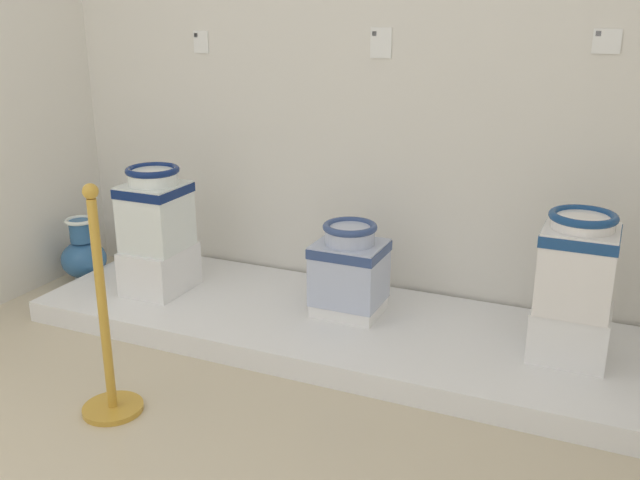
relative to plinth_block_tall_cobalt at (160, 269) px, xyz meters
The scene contains 13 objects.
wall_back 1.88m from the plinth_block_tall_cobalt, 29.62° to the left, with size 4.15×0.06×3.30m, color silver.
display_platform 1.10m from the plinth_block_tall_cobalt, ahead, with size 3.29×1.01×0.12m, color white.
plinth_block_tall_cobalt is the anchor object (origin of this frame).
antique_toilet_tall_cobalt 0.37m from the plinth_block_tall_cobalt, 90.00° to the right, with size 0.32×0.33×0.46m.
plinth_block_pale_glazed 1.11m from the plinth_block_tall_cobalt, ahead, with size 0.33×0.29×0.07m, color white.
antique_toilet_pale_glazed 1.12m from the plinth_block_tall_cobalt, ahead, with size 0.35×0.32×0.43m.
plinth_block_squat_floral 2.21m from the plinth_block_tall_cobalt, ahead, with size 0.34×0.31×0.24m, color white.
antique_toilet_squat_floral 2.24m from the plinth_block_tall_cobalt, ahead, with size 0.32×0.34×0.45m.
info_placard_first 1.35m from the plinth_block_tall_cobalt, 92.72° to the left, with size 0.10×0.01×0.13m.
info_placard_second 1.74m from the plinth_block_tall_cobalt, 28.23° to the left, with size 0.12×0.01×0.16m.
info_placard_third 2.59m from the plinth_block_tall_cobalt, 14.89° to the left, with size 0.13×0.01×0.11m.
decorative_vase_corner 0.71m from the plinth_block_tall_cobalt, 168.00° to the left, with size 0.28×0.28×0.41m.
stanchion_post_near_left 1.10m from the plinth_block_tall_cobalt, 65.29° to the right, with size 0.26×0.26×1.01m.
Camera 1 is at (3.25, -0.71, 1.67)m, focal length 40.08 mm.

